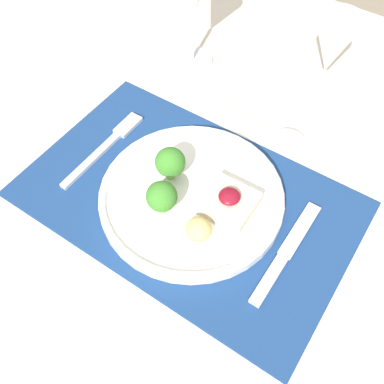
# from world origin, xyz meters

# --- Properties ---
(ground_plane) EXTENTS (8.00, 8.00, 0.00)m
(ground_plane) POSITION_xyz_m (0.00, 0.00, 0.00)
(ground_plane) COLOR gray
(dining_table) EXTENTS (1.40, 1.26, 0.77)m
(dining_table) POSITION_xyz_m (0.00, 0.00, 0.69)
(dining_table) COLOR beige
(dining_table) RESTS_ON ground_plane
(placemat) EXTENTS (0.49, 0.31, 0.00)m
(placemat) POSITION_xyz_m (0.00, 0.00, 0.77)
(placemat) COLOR navy
(placemat) RESTS_ON dining_table
(dinner_plate) EXTENTS (0.28, 0.28, 0.07)m
(dinner_plate) POSITION_xyz_m (0.01, -0.00, 0.78)
(dinner_plate) COLOR white
(dinner_plate) RESTS_ON placemat
(fork) EXTENTS (0.02, 0.19, 0.01)m
(fork) POSITION_xyz_m (-0.17, 0.01, 0.77)
(fork) COLOR silver
(fork) RESTS_ON placemat
(knife) EXTENTS (0.02, 0.19, 0.01)m
(knife) POSITION_xyz_m (0.17, -0.01, 0.77)
(knife) COLOR silver
(knife) RESTS_ON placemat
(spoon) EXTENTS (0.17, 0.04, 0.01)m
(spoon) POSITION_xyz_m (0.06, 0.19, 0.77)
(spoon) COLOR silver
(spoon) RESTS_ON dining_table
(wine_glass_near) EXTENTS (0.08, 0.08, 0.19)m
(wine_glass_near) POSITION_xyz_m (0.08, 0.27, 0.90)
(wine_glass_near) COLOR white
(wine_glass_near) RESTS_ON dining_table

